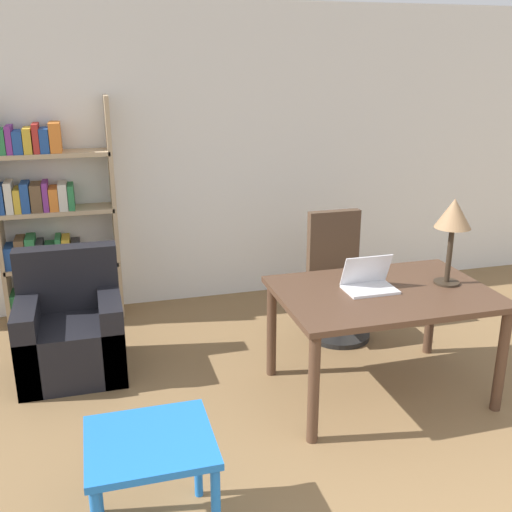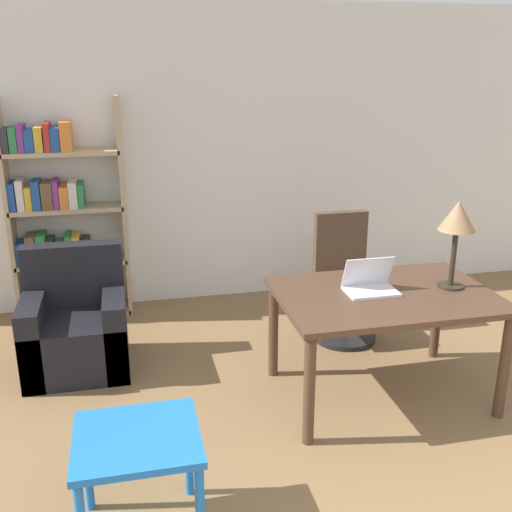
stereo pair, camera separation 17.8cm
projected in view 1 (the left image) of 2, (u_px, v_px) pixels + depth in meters
The scene contains 8 objects.
wall_back at pixel (245, 156), 5.57m from camera, with size 8.00×0.06×2.70m.
desk at pixel (383, 304), 3.99m from camera, with size 1.41×0.97×0.75m.
laptop at pixel (369, 282), 3.96m from camera, with size 0.33×0.23×0.23m.
table_lamp at pixel (453, 217), 3.94m from camera, with size 0.24×0.24×0.59m.
office_chair at pixel (337, 283), 4.94m from camera, with size 0.51×0.51×1.03m.
side_table_blue at pixel (151, 455), 2.77m from camera, with size 0.58×0.53×0.56m.
armchair at pixel (72, 333), 4.37m from camera, with size 0.73×0.67×0.90m.
bookshelf at pixel (49, 230), 5.11m from camera, with size 0.98×0.28×1.93m.
Camera 1 is at (-1.40, -0.88, 2.21)m, focal length 42.00 mm.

